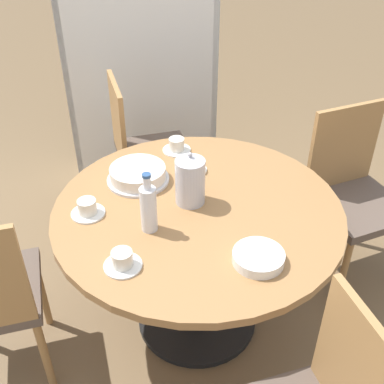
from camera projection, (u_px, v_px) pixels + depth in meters
name	position (u px, v px, depth m)	size (l,w,h in m)	color
ground_plane	(197.00, 318.00, 2.42)	(14.00, 14.00, 0.00)	brown
dining_table	(198.00, 235.00, 2.10)	(1.22, 1.22, 0.70)	black
chair_b	(353.00, 192.00, 2.46)	(0.53, 0.53, 0.92)	#A87A47
chair_c	(144.00, 149.00, 2.81)	(0.49, 0.49, 0.92)	#A87A47
bookshelf	(140.00, 54.00, 3.02)	(0.96, 0.28, 1.77)	silver
coffee_pot	(190.00, 180.00, 1.98)	(0.12, 0.12, 0.24)	silver
water_bottle	(149.00, 207.00, 1.83)	(0.06, 0.06, 0.26)	silver
cake_main	(138.00, 174.00, 2.15)	(0.28, 0.28, 0.07)	silver
cup_a	(88.00, 209.00, 1.95)	(0.14, 0.14, 0.07)	white
cup_b	(122.00, 261.00, 1.71)	(0.14, 0.14, 0.07)	white
cup_c	(177.00, 146.00, 2.37)	(0.14, 0.14, 0.07)	white
cup_d	(193.00, 165.00, 2.22)	(0.14, 0.14, 0.07)	white
plate_stack	(258.00, 257.00, 1.73)	(0.19, 0.19, 0.04)	white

